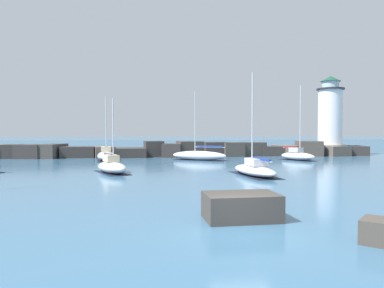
{
  "coord_description": "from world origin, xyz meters",
  "views": [
    {
      "loc": [
        -3.86,
        -13.98,
        3.93
      ],
      "look_at": [
        1.89,
        30.24,
        2.45
      ],
      "focal_mm": 35.0,
      "sensor_mm": 36.0,
      "label": 1
    }
  ],
  "objects_px": {
    "sailboat_moored_2": "(199,155)",
    "sailboat_moored_3": "(112,166)",
    "sailboat_moored_0": "(255,169)",
    "sailboat_moored_1": "(297,155)",
    "sailboat_moored_7": "(106,155)",
    "lighthouse": "(330,121)"
  },
  "relations": [
    {
      "from": "sailboat_moored_2",
      "to": "sailboat_moored_3",
      "type": "height_order",
      "value": "sailboat_moored_2"
    },
    {
      "from": "sailboat_moored_0",
      "to": "sailboat_moored_2",
      "type": "bearing_deg",
      "value": 97.26
    },
    {
      "from": "sailboat_moored_1",
      "to": "sailboat_moored_3",
      "type": "height_order",
      "value": "sailboat_moored_1"
    },
    {
      "from": "sailboat_moored_0",
      "to": "sailboat_moored_3",
      "type": "bearing_deg",
      "value": 163.91
    },
    {
      "from": "sailboat_moored_2",
      "to": "sailboat_moored_7",
      "type": "relative_size",
      "value": 1.09
    },
    {
      "from": "sailboat_moored_1",
      "to": "sailboat_moored_2",
      "type": "xyz_separation_m",
      "value": [
        -13.4,
        1.79,
        0.0
      ]
    },
    {
      "from": "lighthouse",
      "to": "sailboat_moored_3",
      "type": "bearing_deg",
      "value": -146.37
    },
    {
      "from": "lighthouse",
      "to": "sailboat_moored_1",
      "type": "height_order",
      "value": "lighthouse"
    },
    {
      "from": "sailboat_moored_0",
      "to": "sailboat_moored_7",
      "type": "relative_size",
      "value": 1.06
    },
    {
      "from": "sailboat_moored_0",
      "to": "sailboat_moored_3",
      "type": "height_order",
      "value": "sailboat_moored_0"
    },
    {
      "from": "sailboat_moored_2",
      "to": "sailboat_moored_7",
      "type": "height_order",
      "value": "sailboat_moored_2"
    },
    {
      "from": "sailboat_moored_7",
      "to": "sailboat_moored_0",
      "type": "bearing_deg",
      "value": -52.28
    },
    {
      "from": "sailboat_moored_2",
      "to": "sailboat_moored_3",
      "type": "relative_size",
      "value": 1.34
    },
    {
      "from": "sailboat_moored_0",
      "to": "sailboat_moored_7",
      "type": "xyz_separation_m",
      "value": [
        -14.95,
        19.33,
        0.15
      ]
    },
    {
      "from": "lighthouse",
      "to": "sailboat_moored_7",
      "type": "height_order",
      "value": "lighthouse"
    },
    {
      "from": "lighthouse",
      "to": "sailboat_moored_1",
      "type": "bearing_deg",
      "value": -135.33
    },
    {
      "from": "sailboat_moored_1",
      "to": "sailboat_moored_2",
      "type": "bearing_deg",
      "value": 172.38
    },
    {
      "from": "sailboat_moored_2",
      "to": "sailboat_moored_0",
      "type": "bearing_deg",
      "value": -82.74
    },
    {
      "from": "lighthouse",
      "to": "sailboat_moored_1",
      "type": "relative_size",
      "value": 1.29
    },
    {
      "from": "sailboat_moored_3",
      "to": "sailboat_moored_7",
      "type": "relative_size",
      "value": 0.81
    },
    {
      "from": "sailboat_moored_0",
      "to": "sailboat_moored_3",
      "type": "relative_size",
      "value": 1.31
    },
    {
      "from": "lighthouse",
      "to": "sailboat_moored_0",
      "type": "height_order",
      "value": "lighthouse"
    }
  ]
}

